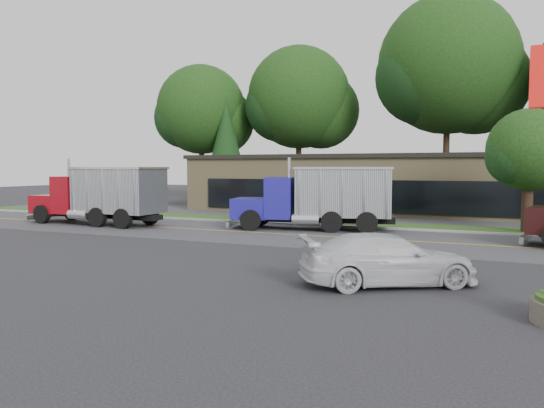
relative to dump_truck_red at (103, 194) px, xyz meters
The scene contains 15 objects.
ground 15.40m from the dump_truck_red, 35.14° to the right, with size 140.00×140.00×0.00m, color #37373D.
road 12.64m from the dump_truck_red, ahead, with size 60.00×8.00×0.02m, color #4A4A4E.
center_line 12.64m from the dump_truck_red, ahead, with size 60.00×0.12×0.01m, color gold.
curb 13.38m from the dump_truck_red, 19.36° to the left, with size 60.00×0.30×0.12m, color #9E9E99.
grass_verge 14.07m from the dump_truck_red, 26.35° to the left, with size 60.00×3.40×0.03m, color #26521C.
far_parking 16.88m from the dump_truck_red, 41.83° to the left, with size 60.00×7.00×0.02m, color #4A4A4E.
strip_mall 22.50m from the dump_truck_red, 49.84° to the left, with size 32.00×12.00×4.00m, color tan.
tree_far_a 25.43m from the dump_truck_red, 107.49° to the left, with size 9.70×9.13×13.84m.
tree_far_b 26.67m from the dump_truck_red, 83.98° to the left, with size 10.70×10.07×15.26m.
tree_far_c 31.95m from the dump_truck_red, 56.62° to the left, with size 12.91×12.15×18.42m.
evergreen_left 21.81m from the dump_truck_red, 99.36° to the left, with size 4.48×4.48×10.18m.
tree_verge 23.53m from the dump_truck_red, 15.47° to the left, with size 4.48×4.21×6.38m.
dump_truck_red is the anchor object (origin of this frame).
dump_truck_blue 12.78m from the dump_truck_red, 12.41° to the left, with size 8.83×4.29×3.36m.
rally_car 20.60m from the dump_truck_red, 26.20° to the right, with size 2.06×5.07×1.47m, color silver.
Camera 1 is at (9.02, -15.35, 3.37)m, focal length 35.00 mm.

